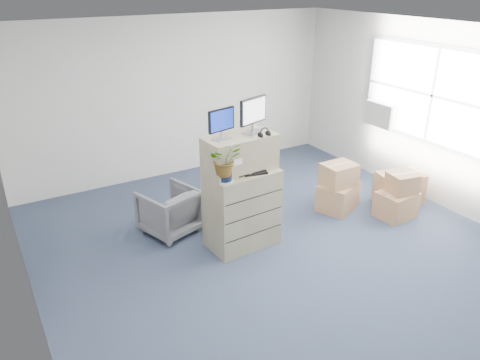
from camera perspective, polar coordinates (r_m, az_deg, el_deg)
name	(u,v)px	position (r m, az deg, el deg)	size (l,w,h in m)	color
ground	(291,260)	(6.19, 6.27, -9.70)	(7.00, 7.00, 0.00)	#283049
wall_back	(177,97)	(8.47, -7.65, 9.96)	(6.00, 0.02, 2.80)	silver
wall_right	(461,122)	(7.67, 25.33, 6.39)	(0.02, 7.00, 2.80)	silver
window	(434,96)	(7.84, 22.54, 9.49)	(0.07, 2.72, 1.52)	gray
ac_unit	(382,114)	(8.45, 16.90, 7.70)	(0.24, 0.60, 0.40)	silver
filing_cabinet_lower	(242,208)	(6.24, 0.26, -3.49)	(0.92, 0.57, 1.08)	gray
filing_cabinet_upper	(240,153)	(5.97, 0.00, 3.28)	(0.92, 0.46, 0.46)	gray
monitor_left	(221,122)	(5.70, -2.28, 7.04)	(0.39, 0.19, 0.39)	#99999E
monitor_right	(253,113)	(5.93, 1.63, 8.14)	(0.45, 0.25, 0.46)	#99999E
headphones	(264,133)	(5.88, 2.98, 5.74)	(0.15, 0.15, 0.02)	black
keyboard	(248,173)	(5.94, 1.04, 0.89)	(0.47, 0.19, 0.02)	black
mouse	(268,165)	(6.16, 3.41, 1.79)	(0.10, 0.07, 0.04)	silver
water_bottle	(246,160)	(6.04, 0.73, 2.46)	(0.07, 0.07, 0.25)	gray
phone_dock	(237,167)	(6.00, -0.31, 1.55)	(0.07, 0.06, 0.15)	silver
external_drive	(257,161)	(6.27, 2.06, 2.33)	(0.19, 0.14, 0.06)	black
tissue_box	(259,157)	(6.20, 2.33, 2.81)	(0.25, 0.13, 0.10)	#3A6BC6
potted_plant	(225,163)	(5.63, -1.86, 2.03)	(0.47, 0.50, 0.41)	#9AB591
office_chair	(170,209)	(6.69, -8.59, -3.49)	(0.70, 0.66, 0.72)	#58585D
cardboard_boxes	(375,191)	(7.58, 16.09, -1.31)	(1.78, 1.24, 0.77)	#9F794D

